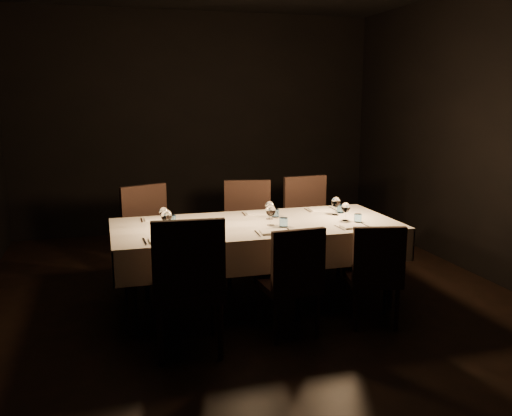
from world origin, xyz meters
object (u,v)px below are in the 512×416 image
object	(u,v)px
chair_far_left	(151,233)
chair_far_right	(310,220)
chair_near_center	(293,276)
chair_far_center	(248,226)
chair_near_right	(375,270)
dining_table	(256,231)
chair_near_left	(188,281)

from	to	relation	value
chair_far_left	chair_far_right	world-z (taller)	chair_far_right
chair_near_center	chair_far_center	distance (m)	1.51
chair_far_right	chair_near_right	bearing A→B (deg)	-95.75
chair_near_right	chair_far_center	bearing A→B (deg)	-52.89
dining_table	chair_near_right	world-z (taller)	chair_near_right
dining_table	chair_far_left	size ratio (longest dim) A/B	2.49
chair_near_center	chair_far_right	xyz separation A→B (m)	(0.75, 1.55, 0.06)
chair_near_center	dining_table	bearing A→B (deg)	-87.72
chair_near_right	chair_far_left	xyz separation A→B (m)	(-1.66, 1.50, 0.07)
chair_far_center	chair_far_right	bearing A→B (deg)	15.10
chair_near_left	chair_far_center	world-z (taller)	chair_near_left
dining_table	chair_far_center	bearing A→B (deg)	80.20
dining_table	chair_near_center	size ratio (longest dim) A/B	2.81
chair_near_left	chair_far_left	bearing A→B (deg)	-80.73
chair_far_left	chair_near_left	bearing A→B (deg)	-107.24
dining_table	chair_near_right	bearing A→B (deg)	-43.04
dining_table	chair_far_center	world-z (taller)	chair_far_center
chair_far_right	chair_far_left	bearing A→B (deg)	177.41
chair_near_left	chair_near_center	bearing A→B (deg)	-168.87
chair_far_right	chair_far_center	bearing A→B (deg)	178.66
dining_table	chair_near_center	bearing A→B (deg)	-83.47
chair_far_center	chair_far_left	bearing A→B (deg)	-167.02
dining_table	chair_near_right	size ratio (longest dim) A/B	2.90
chair_near_center	chair_far_left	world-z (taller)	chair_far_left
chair_near_right	chair_far_left	distance (m)	2.24
chair_far_left	chair_near_center	bearing A→B (deg)	-79.28
chair_near_right	chair_far_right	world-z (taller)	chair_far_right
chair_near_right	chair_far_right	xyz separation A→B (m)	(0.04, 1.55, 0.07)
chair_near_center	chair_far_right	world-z (taller)	chair_far_right
chair_near_right	chair_far_center	size ratio (longest dim) A/B	0.86
chair_far_left	chair_far_right	xyz separation A→B (m)	(1.70, 0.05, 0.01)
chair_near_center	chair_far_left	size ratio (longest dim) A/B	0.89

